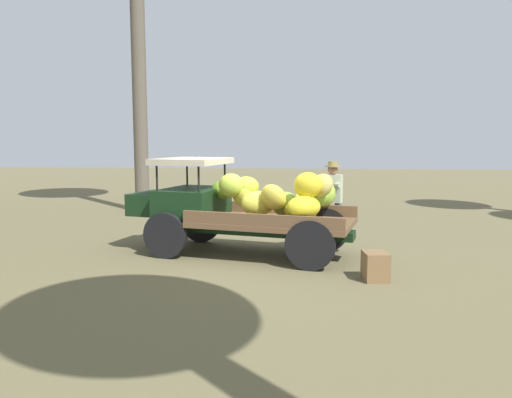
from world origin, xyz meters
TOP-DOWN VIEW (x-y plane):
  - ground_plane at (0.00, 0.00)m, footprint 60.00×60.00m
  - truck at (-0.04, 0.07)m, footprint 4.65×2.56m
  - farmer at (-1.90, -1.12)m, footprint 0.54×0.50m
  - wooden_crate at (-2.43, 1.69)m, footprint 0.42×0.49m

SIDE VIEW (x-z plane):
  - ground_plane at x=0.00m, z-range 0.00..0.00m
  - wooden_crate at x=-2.43m, z-range 0.00..0.46m
  - truck at x=-0.04m, z-range 0.02..1.90m
  - farmer at x=-1.90m, z-range 0.13..1.92m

